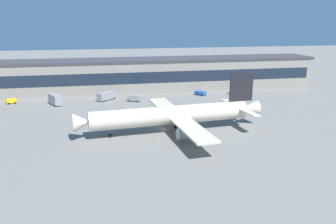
{
  "coord_description": "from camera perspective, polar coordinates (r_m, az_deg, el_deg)",
  "views": [
    {
      "loc": [
        -18.15,
        -97.46,
        32.21
      ],
      "look_at": [
        1.85,
        0.7,
        5.0
      ],
      "focal_mm": 36.39,
      "sensor_mm": 36.0,
      "label": 1
    }
  ],
  "objects": [
    {
      "name": "baggage_tug",
      "position": [
        148.71,
        -24.77,
        1.7
      ],
      "size": [
        4.12,
        3.42,
        1.85
      ],
      "color": "yellow",
      "rests_on": "ground_plane"
    },
    {
      "name": "catering_truck",
      "position": [
        139.48,
        -18.41,
        2.02
      ],
      "size": [
        5.67,
        7.58,
        4.15
      ],
      "color": "gray",
      "rests_on": "ground_plane"
    },
    {
      "name": "traffic_cone_2",
      "position": [
        93.66,
        -2.4,
        -4.72
      ],
      "size": [
        0.52,
        0.52,
        0.65
      ],
      "primitive_type": "cone",
      "color": "#F2590C",
      "rests_on": "ground_plane"
    },
    {
      "name": "pushback_tractor",
      "position": [
        151.01,
        5.43,
        3.22
      ],
      "size": [
        5.0,
        5.39,
        1.75
      ],
      "color": "#2651A5",
      "rests_on": "ground_plane"
    },
    {
      "name": "traffic_cone_3",
      "position": [
        93.2,
        -15.6,
        -5.43
      ],
      "size": [
        0.45,
        0.45,
        0.57
      ],
      "primitive_type": "cone",
      "color": "#F2590C",
      "rests_on": "ground_plane"
    },
    {
      "name": "traffic_cone_1",
      "position": [
        87.51,
        7.87,
        -6.34
      ],
      "size": [
        0.48,
        0.48,
        0.6
      ],
      "primitive_type": "cone",
      "color": "#F2590C",
      "rests_on": "ground_plane"
    },
    {
      "name": "fuel_truck",
      "position": [
        143.11,
        -10.21,
        2.72
      ],
      "size": [
        8.07,
        7.76,
        3.35
      ],
      "color": "gray",
      "rests_on": "ground_plane"
    },
    {
      "name": "traffic_cone_0",
      "position": [
        90.76,
        -13.46,
        -5.8
      ],
      "size": [
        0.55,
        0.55,
        0.69
      ],
      "primitive_type": "cone",
      "color": "#F2590C",
      "rests_on": "ground_plane"
    },
    {
      "name": "terminal_building",
      "position": [
        159.96,
        -4.89,
        6.24
      ],
      "size": [
        168.1,
        18.96,
        14.86
      ],
      "color": "gray",
      "rests_on": "ground_plane"
    },
    {
      "name": "crew_van",
      "position": [
        139.27,
        -5.65,
        2.37
      ],
      "size": [
        5.61,
        4.45,
        2.55
      ],
      "color": "gray",
      "rests_on": "ground_plane"
    },
    {
      "name": "belt_loader",
      "position": [
        156.09,
        11.39,
        3.42
      ],
      "size": [
        6.69,
        4.21,
        1.95
      ],
      "color": "gray",
      "rests_on": "ground_plane"
    },
    {
      "name": "airliner",
      "position": [
        100.27,
        0.95,
        -0.49
      ],
      "size": [
        56.67,
        48.48,
        16.63
      ],
      "color": "beige",
      "rests_on": "ground_plane"
    },
    {
      "name": "ground_plane",
      "position": [
        104.24,
        -0.92,
        -2.81
      ],
      "size": [
        600.0,
        600.0,
        0.0
      ],
      "primitive_type": "plane",
      "color": "slate"
    }
  ]
}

